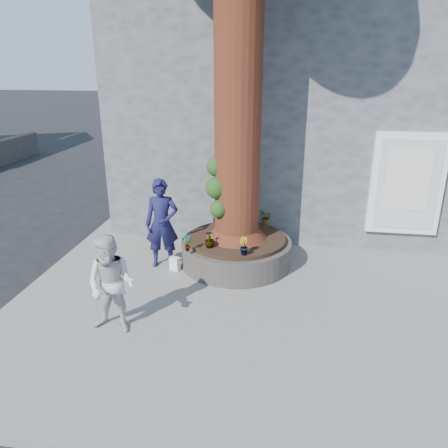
# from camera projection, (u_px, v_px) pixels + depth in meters

# --- Properties ---
(ground) EXTENTS (120.00, 120.00, 0.00)m
(ground) POSITION_uv_depth(u_px,v_px,m) (176.00, 315.00, 7.61)
(ground) COLOR black
(ground) RESTS_ON ground
(pavement) EXTENTS (9.00, 8.00, 0.12)m
(pavement) POSITION_uv_depth(u_px,v_px,m) (266.00, 291.00, 8.29)
(pavement) COLOR slate
(pavement) RESTS_ON ground
(yellow_line) EXTENTS (0.10, 30.00, 0.01)m
(yellow_line) POSITION_uv_depth(u_px,v_px,m) (45.00, 276.00, 8.98)
(yellow_line) COLOR yellow
(yellow_line) RESTS_ON ground
(stone_shop) EXTENTS (10.30, 8.30, 6.30)m
(stone_shop) POSITION_uv_depth(u_px,v_px,m) (318.00, 98.00, 12.80)
(stone_shop) COLOR #4F5154
(stone_shop) RESTS_ON ground
(planter) EXTENTS (2.30, 2.30, 0.60)m
(planter) POSITION_uv_depth(u_px,v_px,m) (236.00, 251.00, 9.20)
(planter) COLOR black
(planter) RESTS_ON pavement
(man) EXTENTS (0.74, 0.56, 1.86)m
(man) POSITION_uv_depth(u_px,v_px,m) (162.00, 224.00, 8.89)
(man) COLOR #16153C
(man) RESTS_ON pavement
(woman) EXTENTS (0.83, 0.67, 1.61)m
(woman) POSITION_uv_depth(u_px,v_px,m) (111.00, 285.00, 6.71)
(woman) COLOR silver
(woman) RESTS_ON pavement
(shopping_bag) EXTENTS (0.23, 0.18, 0.28)m
(shopping_bag) POSITION_uv_depth(u_px,v_px,m) (175.00, 264.00, 8.95)
(shopping_bag) COLOR white
(shopping_bag) RESTS_ON pavement
(plant_a) EXTENTS (0.22, 0.21, 0.35)m
(plant_a) POSITION_uv_depth(u_px,v_px,m) (187.00, 242.00, 8.37)
(plant_a) COLOR gray
(plant_a) RESTS_ON planter
(plant_b) EXTENTS (0.26, 0.26, 0.34)m
(plant_b) POSITION_uv_depth(u_px,v_px,m) (243.00, 246.00, 8.21)
(plant_b) COLOR gray
(plant_b) RESTS_ON planter
(plant_c) EXTENTS (0.23, 0.23, 0.35)m
(plant_c) POSITION_uv_depth(u_px,v_px,m) (210.00, 239.00, 8.54)
(plant_c) COLOR gray
(plant_c) RESTS_ON planter
(plant_d) EXTENTS (0.35, 0.37, 0.34)m
(plant_d) POSITION_uv_depth(u_px,v_px,m) (266.00, 217.00, 9.74)
(plant_d) COLOR gray
(plant_d) RESTS_ON planter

